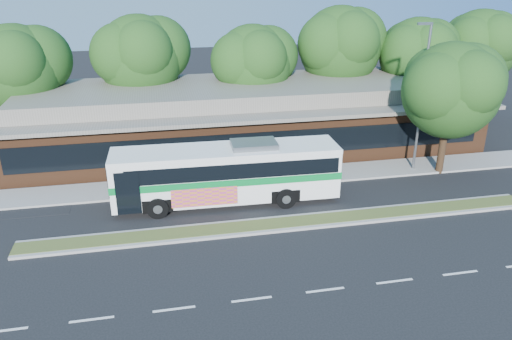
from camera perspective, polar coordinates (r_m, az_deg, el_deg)
The scene contains 14 objects.
ground at distance 24.75m, azimuth 4.14°, elevation -6.86°, with size 120.00×120.00×0.00m, color black.
median_strip at distance 25.22m, azimuth 3.78°, elevation -6.06°, with size 26.00×1.10×0.15m, color #485323.
sidewalk at distance 30.30m, azimuth 0.94°, elevation -0.98°, with size 44.00×2.60×0.12m, color gray.
plaza_building at distance 35.69m, azimuth -1.32°, elevation 6.20°, with size 33.20×11.20×4.45m.
lamp_post at distance 31.79m, azimuth 18.43°, elevation 8.21°, with size 0.93×0.18×9.07m.
tree_bg_a at distance 37.41m, azimuth -25.01°, elevation 10.79°, with size 6.47×5.80×8.63m.
tree_bg_b at distance 37.38m, azimuth -12.49°, elevation 12.74°, with size 6.69×6.00×9.00m.
tree_bg_c at distance 37.22m, azimuth 0.20°, elevation 12.35°, with size 6.24×5.60×8.26m.
tree_bg_d at distance 40.05m, azimuth 10.11°, elevation 13.93°, with size 6.91×6.20×9.37m.
tree_bg_e at distance 41.80m, azimuth 18.40°, elevation 12.56°, with size 6.47×5.80×8.50m.
tree_bg_f at distance 45.81m, azimuth 24.57°, elevation 12.89°, with size 6.69×6.00×8.92m.
transit_bus at distance 26.80m, azimuth -3.29°, elevation 0.02°, with size 12.19×3.09×3.40m.
sedan at distance 33.49m, azimuth -23.37°, elevation 0.61°, with size 1.94×4.78×1.39m, color #A2A4A9.
sidewalk_tree at distance 32.18m, azimuth 21.91°, elevation 8.75°, with size 6.35×5.70×8.07m.
Camera 1 is at (-6.04, -20.76, 12.06)m, focal length 35.00 mm.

